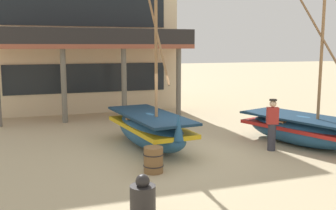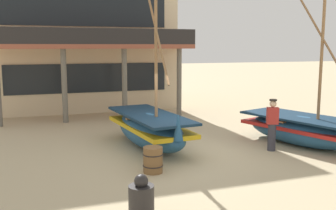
# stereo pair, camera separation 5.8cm
# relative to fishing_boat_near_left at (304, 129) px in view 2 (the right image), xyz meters

# --- Properties ---
(ground_plane) EXTENTS (120.00, 120.00, 0.00)m
(ground_plane) POSITION_rel_fishing_boat_near_left_xyz_m (-4.40, 0.47, -0.55)
(ground_plane) COLOR tan
(fishing_boat_near_left) EXTENTS (2.95, 4.60, 5.28)m
(fishing_boat_near_left) POSITION_rel_fishing_boat_near_left_xyz_m (0.00, 0.00, 0.00)
(fishing_boat_near_left) COLOR #23517A
(fishing_boat_near_left) RESTS_ON ground
(fishing_boat_centre_large) EXTENTS (1.99, 4.49, 5.57)m
(fishing_boat_centre_large) POSITION_rel_fishing_boat_near_left_xyz_m (-5.04, 1.47, 0.08)
(fishing_boat_centre_large) COLOR #23517A
(fishing_boat_centre_large) RESTS_ON ground
(fisherman_by_hull) EXTENTS (0.41, 0.33, 1.68)m
(fisherman_by_hull) POSITION_rel_fishing_boat_near_left_xyz_m (-1.45, -0.27, 0.28)
(fisherman_by_hull) COLOR #33333D
(fisherman_by_hull) RESTS_ON ground
(capstan_winch) EXTENTS (0.70, 0.70, 1.00)m
(capstan_winch) POSITION_rel_fishing_boat_near_left_xyz_m (-6.87, -4.01, -0.16)
(capstan_winch) COLOR black
(capstan_winch) RESTS_ON ground
(wooden_barrel) EXTENTS (0.56, 0.56, 0.70)m
(wooden_barrel) POSITION_rel_fishing_boat_near_left_xyz_m (-5.74, -1.11, -0.20)
(wooden_barrel) COLOR brown
(wooden_barrel) RESTS_ON ground
(harbor_building_main) EXTENTS (9.83, 8.38, 10.04)m
(harbor_building_main) POSITION_rel_fishing_boat_near_left_xyz_m (-5.98, 11.75, 4.46)
(harbor_building_main) COLOR beige
(harbor_building_main) RESTS_ON ground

